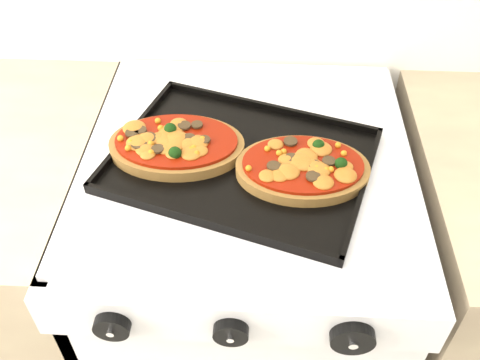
# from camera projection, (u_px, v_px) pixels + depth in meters

# --- Properties ---
(stove) EXTENTS (0.60, 0.60, 0.91)m
(stove) POSITION_uv_depth(u_px,v_px,m) (245.00, 294.00, 1.28)
(stove) COLOR silver
(stove) RESTS_ON floor
(control_panel) EXTENTS (0.60, 0.02, 0.09)m
(control_panel) POSITION_uv_depth(u_px,v_px,m) (237.00, 320.00, 0.78)
(control_panel) COLOR silver
(control_panel) RESTS_ON stove
(knob_left) EXTENTS (0.05, 0.02, 0.05)m
(knob_left) POSITION_uv_depth(u_px,v_px,m) (112.00, 327.00, 0.77)
(knob_left) COLOR black
(knob_left) RESTS_ON control_panel
(knob_center) EXTENTS (0.05, 0.02, 0.05)m
(knob_center) POSITION_uv_depth(u_px,v_px,m) (231.00, 333.00, 0.76)
(knob_center) COLOR black
(knob_center) RESTS_ON control_panel
(knob_right) EXTENTS (0.06, 0.02, 0.06)m
(knob_right) POSITION_uv_depth(u_px,v_px,m) (352.00, 338.00, 0.76)
(knob_right) COLOR black
(knob_right) RESTS_ON control_panel
(baking_tray) EXTENTS (0.51, 0.44, 0.02)m
(baking_tray) POSITION_uv_depth(u_px,v_px,m) (242.00, 159.00, 0.93)
(baking_tray) COLOR black
(baking_tray) RESTS_ON stove
(pizza_left) EXTENTS (0.24, 0.16, 0.03)m
(pizza_left) POSITION_uv_depth(u_px,v_px,m) (177.00, 143.00, 0.94)
(pizza_left) COLOR brown
(pizza_left) RESTS_ON baking_tray
(pizza_right) EXTENTS (0.23, 0.16, 0.03)m
(pizza_right) POSITION_uv_depth(u_px,v_px,m) (303.00, 167.00, 0.90)
(pizza_right) COLOR brown
(pizza_right) RESTS_ON baking_tray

